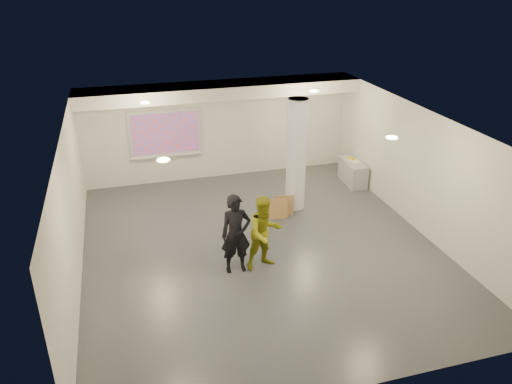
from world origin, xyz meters
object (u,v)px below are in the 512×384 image
object	(u,v)px
woman	(236,234)
man	(265,233)
projection_screen	(165,134)
credenza	(353,172)
column	(297,155)

from	to	relation	value
woman	man	distance (m)	0.63
projection_screen	credenza	bearing A→B (deg)	-16.76
credenza	man	bearing A→B (deg)	-133.73
projection_screen	credenza	distance (m)	5.68
man	projection_screen	bearing A→B (deg)	93.52
column	man	world-z (taller)	column
credenza	man	distance (m)	5.32
credenza	man	size ratio (longest dim) A/B	0.70
projection_screen	man	size ratio (longest dim) A/B	1.26
column	projection_screen	bearing A→B (deg)	139.44
column	projection_screen	size ratio (longest dim) A/B	1.43
woman	credenza	bearing A→B (deg)	38.94
credenza	projection_screen	bearing A→B (deg)	166.29
woman	man	bearing A→B (deg)	-2.05
column	woman	bearing A→B (deg)	-131.61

